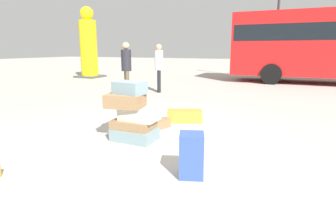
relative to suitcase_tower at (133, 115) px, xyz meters
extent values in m
plane|color=#ADA89E|center=(0.34, -0.10, -0.44)|extent=(80.00, 80.00, 0.00)
cube|color=gray|center=(0.03, -0.01, -0.34)|extent=(0.72, 0.50, 0.20)
cube|color=olive|center=(0.01, 0.00, -0.16)|extent=(0.70, 0.49, 0.15)
cube|color=beige|center=(0.10, 0.05, 0.02)|extent=(0.62, 0.43, 0.22)
cube|color=olive|center=(-0.11, -0.05, 0.24)|extent=(0.68, 0.52, 0.22)
cube|color=gray|center=(-0.06, 0.02, 0.46)|extent=(0.55, 0.41, 0.21)
cube|color=olive|center=(-0.13, 0.90, -0.36)|extent=(0.81, 0.64, 0.17)
cube|color=#B28C33|center=(0.38, 1.45, -0.31)|extent=(0.79, 0.58, 0.26)
cube|color=#334F99|center=(1.37, -0.89, -0.17)|extent=(0.37, 0.36, 0.54)
cube|color=beige|center=(-1.08, -0.50, -0.34)|extent=(0.57, 0.39, 0.19)
cylinder|color=black|center=(-1.99, 5.04, -0.04)|extent=(0.12, 0.12, 0.80)
cylinder|color=black|center=(-1.90, 4.84, -0.04)|extent=(0.12, 0.12, 0.80)
cylinder|color=white|center=(-1.94, 4.94, 0.70)|extent=(0.30, 0.30, 0.69)
sphere|color=tan|center=(-1.94, 4.94, 1.16)|extent=(0.22, 0.22, 0.22)
cylinder|color=brown|center=(-2.26, 3.29, 0.00)|extent=(0.12, 0.12, 0.88)
cylinder|color=brown|center=(-2.11, 3.13, 0.00)|extent=(0.12, 0.12, 0.88)
cylinder|color=#26262D|center=(-2.19, 3.21, 0.76)|extent=(0.30, 0.30, 0.64)
sphere|color=tan|center=(-2.19, 3.21, 1.19)|extent=(0.22, 0.22, 0.22)
cylinder|color=yellow|center=(-7.75, 8.10, 1.07)|extent=(0.91, 0.91, 3.03)
sphere|color=yellow|center=(-7.75, 8.10, 2.94)|extent=(0.71, 0.71, 0.71)
cube|color=#4C4C4C|center=(-7.75, 8.10, -0.39)|extent=(1.27, 1.27, 0.10)
cylinder|color=black|center=(1.55, 11.48, 0.01)|extent=(0.90, 0.25, 0.90)
cylinder|color=black|center=(1.56, 8.98, 0.01)|extent=(0.90, 0.25, 0.90)
cylinder|color=#333338|center=(1.55, 10.87, 2.93)|extent=(0.12, 0.12, 6.74)
camera|label=1|loc=(2.40, -3.83, 1.09)|focal=29.13mm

